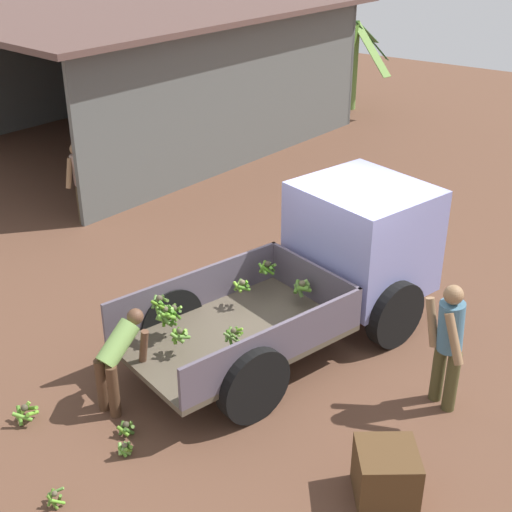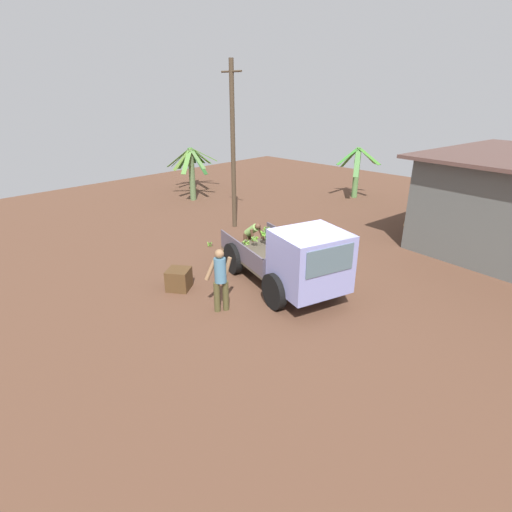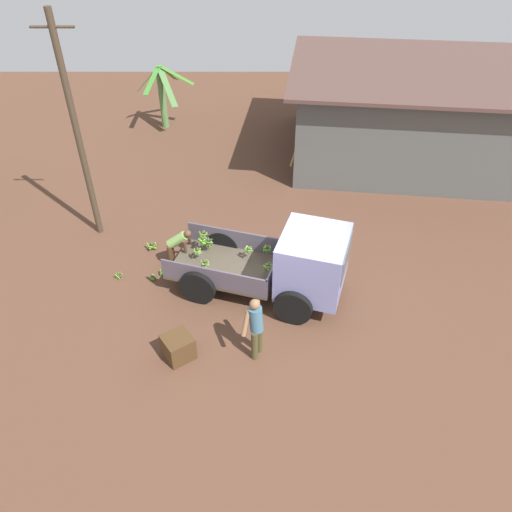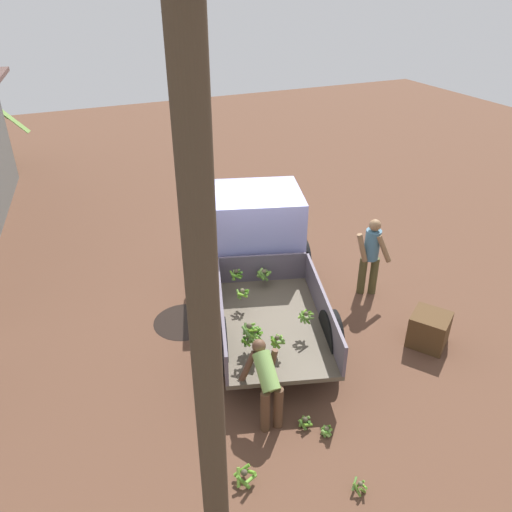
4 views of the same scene
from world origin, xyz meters
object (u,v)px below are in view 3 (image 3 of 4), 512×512
object	(u,v)px
cargo_truck	(295,264)
banana_bunch_on_ground_1	(163,272)
person_bystander_near_shed	(299,164)
banana_bunch_on_ground_0	(119,275)
wooden_crate_0	(178,347)
banana_bunch_on_ground_2	(153,277)
banana_bunch_on_ground_3	(152,245)
person_worker_loading	(177,245)
person_foreground_visitor	(256,325)
utility_pole	(77,133)

from	to	relation	value
cargo_truck	banana_bunch_on_ground_1	distance (m)	3.78
banana_bunch_on_ground_1	cargo_truck	bearing A→B (deg)	-13.61
person_bystander_near_shed	banana_bunch_on_ground_0	world-z (taller)	person_bystander_near_shed
wooden_crate_0	banana_bunch_on_ground_2	bearing A→B (deg)	111.26
banana_bunch_on_ground_3	wooden_crate_0	distance (m)	4.27
banana_bunch_on_ground_3	wooden_crate_0	bearing A→B (deg)	-72.40
person_worker_loading	banana_bunch_on_ground_0	size ratio (longest dim) A/B	5.41
cargo_truck	banana_bunch_on_ground_1	size ratio (longest dim) A/B	22.98
person_worker_loading	person_bystander_near_shed	xyz separation A→B (m)	(3.66, 4.44, 0.15)
person_foreground_visitor	banana_bunch_on_ground_2	size ratio (longest dim) A/B	8.51
cargo_truck	utility_pole	distance (m)	6.87
person_foreground_visitor	person_worker_loading	size ratio (longest dim) A/B	1.40
banana_bunch_on_ground_2	person_bystander_near_shed	bearing A→B (deg)	49.70
banana_bunch_on_ground_2	banana_bunch_on_ground_3	xyz separation A→B (m)	(-0.24, 1.37, 0.06)
cargo_truck	banana_bunch_on_ground_2	bearing A→B (deg)	-172.37
person_foreground_visitor	banana_bunch_on_ground_3	distance (m)	5.10
cargo_truck	banana_bunch_on_ground_0	xyz separation A→B (m)	(-4.75, 0.72, -0.97)
banana_bunch_on_ground_0	wooden_crate_0	size ratio (longest dim) A/B	0.36
cargo_truck	utility_pole	world-z (taller)	utility_pole
utility_pole	wooden_crate_0	distance (m)	6.56
banana_bunch_on_ground_1	wooden_crate_0	distance (m)	3.02
banana_bunch_on_ground_0	banana_bunch_on_ground_3	xyz separation A→B (m)	(0.71, 1.29, 0.04)
person_foreground_visitor	person_bystander_near_shed	size ratio (longest dim) A/B	1.09
banana_bunch_on_ground_1	banana_bunch_on_ground_2	world-z (taller)	banana_bunch_on_ground_1
banana_bunch_on_ground_3	person_foreground_visitor	bearing A→B (deg)	-52.52
cargo_truck	utility_pole	bearing A→B (deg)	170.44
banana_bunch_on_ground_2	banana_bunch_on_ground_3	distance (m)	1.39
banana_bunch_on_ground_3	wooden_crate_0	xyz separation A→B (m)	(1.29, -4.06, 0.16)
person_bystander_near_shed	banana_bunch_on_ground_2	world-z (taller)	person_bystander_near_shed
banana_bunch_on_ground_1	banana_bunch_on_ground_3	size ratio (longest dim) A/B	0.66
wooden_crate_0	banana_bunch_on_ground_3	bearing A→B (deg)	107.60
cargo_truck	banana_bunch_on_ground_3	xyz separation A→B (m)	(-4.04, 2.01, -0.94)
person_worker_loading	banana_bunch_on_ground_2	bearing A→B (deg)	-131.50
person_worker_loading	utility_pole	bearing A→B (deg)	151.97
person_worker_loading	cargo_truck	bearing A→B (deg)	-18.71
person_worker_loading	banana_bunch_on_ground_1	bearing A→B (deg)	-128.79
person_foreground_visitor	wooden_crate_0	world-z (taller)	person_foreground_visitor
cargo_truck	wooden_crate_0	bearing A→B (deg)	-126.05
wooden_crate_0	banana_bunch_on_ground_0	bearing A→B (deg)	125.78
person_foreground_visitor	wooden_crate_0	size ratio (longest dim) A/B	2.71
utility_pole	banana_bunch_on_ground_1	size ratio (longest dim) A/B	30.38
person_worker_loading	banana_bunch_on_ground_2	xyz separation A→B (m)	(-0.65, -0.65, -0.63)
utility_pole	banana_bunch_on_ground_1	world-z (taller)	utility_pole
banana_bunch_on_ground_3	banana_bunch_on_ground_2	bearing A→B (deg)	-80.04
person_bystander_near_shed	banana_bunch_on_ground_0	bearing A→B (deg)	121.37
person_bystander_near_shed	wooden_crate_0	xyz separation A→B (m)	(-3.27, -7.78, -0.56)
person_bystander_near_shed	banana_bunch_on_ground_3	xyz separation A→B (m)	(-4.56, -3.72, -0.72)
cargo_truck	banana_bunch_on_ground_0	size ratio (longest dim) A/B	21.71
person_worker_loading	wooden_crate_0	world-z (taller)	person_worker_loading
person_worker_loading	person_foreground_visitor	bearing A→B (deg)	-52.82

